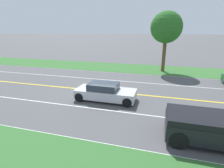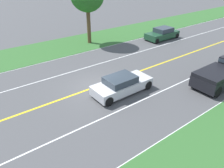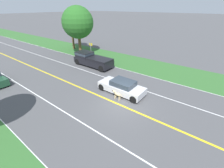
# 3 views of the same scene
# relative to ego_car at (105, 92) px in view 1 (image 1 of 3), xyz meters

# --- Properties ---
(ground_plane) EXTENTS (400.00, 400.00, 0.00)m
(ground_plane) POSITION_rel_ego_car_xyz_m (-1.80, -1.16, -0.63)
(ground_plane) COLOR #4C4C4F
(centre_divider_line) EXTENTS (0.18, 160.00, 0.01)m
(centre_divider_line) POSITION_rel_ego_car_xyz_m (-1.80, -1.16, -0.62)
(centre_divider_line) COLOR yellow
(centre_divider_line) RESTS_ON ground
(lane_edge_line_right) EXTENTS (0.14, 160.00, 0.01)m
(lane_edge_line_right) POSITION_rel_ego_car_xyz_m (5.20, -1.16, -0.62)
(lane_edge_line_right) COLOR white
(lane_edge_line_right) RESTS_ON ground
(lane_edge_line_left) EXTENTS (0.14, 160.00, 0.01)m
(lane_edge_line_left) POSITION_rel_ego_car_xyz_m (-8.80, -1.16, -0.62)
(lane_edge_line_left) COLOR white
(lane_edge_line_left) RESTS_ON ground
(lane_dash_same_dir) EXTENTS (0.10, 160.00, 0.01)m
(lane_dash_same_dir) POSITION_rel_ego_car_xyz_m (1.70, -1.16, -0.62)
(lane_dash_same_dir) COLOR white
(lane_dash_same_dir) RESTS_ON ground
(lane_dash_oncoming) EXTENTS (0.10, 160.00, 0.01)m
(lane_dash_oncoming) POSITION_rel_ego_car_xyz_m (-5.30, -1.16, -0.62)
(lane_dash_oncoming) COLOR white
(lane_dash_oncoming) RESTS_ON ground
(grass_verge_left) EXTENTS (6.00, 160.00, 0.03)m
(grass_verge_left) POSITION_rel_ego_car_xyz_m (-11.80, -1.16, -0.61)
(grass_verge_left) COLOR #33662D
(grass_verge_left) RESTS_ON ground
(ego_car) EXTENTS (1.86, 4.53, 1.32)m
(ego_car) POSITION_rel_ego_car_xyz_m (0.00, 0.00, 0.00)
(ego_car) COLOR silver
(ego_car) RESTS_ON ground
(dog) EXTENTS (0.26, 1.16, 0.83)m
(dog) POSITION_rel_ego_car_xyz_m (-1.23, -0.28, -0.11)
(dog) COLOR #D1B784
(dog) RESTS_ON ground
(roadside_tree_left_near) EXTENTS (3.79, 3.79, 7.32)m
(roadside_tree_left_near) POSITION_rel_ego_car_xyz_m (-11.12, 4.18, 4.75)
(roadside_tree_left_near) COLOR brown
(roadside_tree_left_near) RESTS_ON ground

